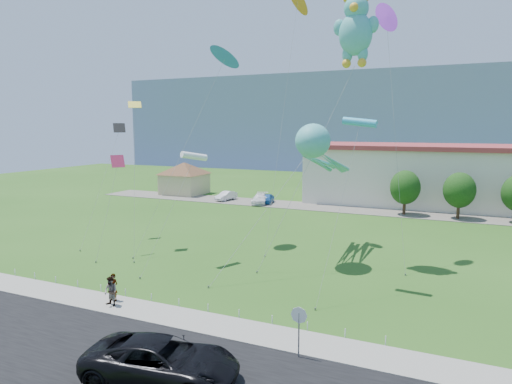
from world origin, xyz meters
TOP-DOWN VIEW (x-y plane):
  - ground at (0.00, 0.00)m, footprint 160.00×160.00m
  - road at (0.00, -8.00)m, footprint 80.00×8.00m
  - sidewalk at (0.00, -2.75)m, footprint 80.00×2.50m
  - parking_strip at (0.00, 35.00)m, footprint 70.00×6.00m
  - hill_ridge at (0.00, 120.00)m, footprint 160.00×50.00m
  - pavilion at (-24.00, 38.00)m, footprint 9.20×9.20m
  - stop_sign at (9.50, -4.21)m, footprint 0.80×0.07m
  - rope_fence at (0.00, -1.30)m, footprint 26.05×0.05m
  - tree_near at (10.00, 34.00)m, footprint 3.60×3.60m
  - tree_mid at (16.00, 34.00)m, footprint 3.60×3.60m
  - suv at (4.95, -8.49)m, footprint 6.99×4.20m
  - pedestrian_left at (-3.03, -2.34)m, footprint 0.65×0.46m
  - pedestrian_right at (-2.61, -3.03)m, footprint 0.94×0.78m
  - parked_car_silver at (-14.90, 34.91)m, footprint 1.94×4.05m
  - parked_car_white at (-9.16, 34.14)m, footprint 3.07×5.07m
  - parked_car_blue at (-8.39, 34.79)m, footprint 2.22×4.03m
  - octopus_kite at (5.60, 11.61)m, footprint 5.93×15.12m
  - teddy_bear_kite at (8.17, 12.13)m, footprint 7.21×6.94m
  - small_kite_purple at (10.00, 15.03)m, footprint 3.74×5.69m
  - small_kite_pink at (-10.30, 6.62)m, footprint 1.29×4.17m
  - small_kite_yellow at (-9.88, 8.76)m, footprint 3.78×5.33m
  - small_kite_blue at (-3.86, 13.61)m, footprint 5.17×8.99m
  - small_kite_black at (-14.12, 11.09)m, footprint 1.29×6.97m
  - small_kite_orange at (1.68, 17.41)m, footprint 1.80×7.85m
  - small_kite_white at (-2.96, 7.03)m, footprint 1.66×6.47m
  - small_kite_cyan at (9.77, 6.68)m, footprint 1.48×6.41m

SIDE VIEW (x-z plane):
  - ground at x=0.00m, z-range 0.00..0.00m
  - road at x=0.00m, z-range 0.00..0.06m
  - parking_strip at x=0.00m, z-range 0.00..0.06m
  - sidewalk at x=0.00m, z-range 0.00..0.10m
  - rope_fence at x=0.00m, z-range 0.00..0.50m
  - parked_car_silver at x=-14.90m, z-range 0.06..1.34m
  - parked_car_blue at x=-8.39m, z-range 0.06..1.36m
  - parked_car_white at x=-9.16m, z-range 0.06..1.43m
  - pedestrian_left at x=-3.03m, z-range 0.10..1.79m
  - suv at x=4.95m, z-range 0.06..1.88m
  - pedestrian_right at x=-2.61m, z-range 0.10..1.86m
  - stop_sign at x=9.50m, z-range 0.62..3.12m
  - pavilion at x=-24.00m, z-range 0.52..5.52m
  - tree_near at x=10.00m, z-range 0.65..6.12m
  - tree_mid at x=16.00m, z-range 0.65..6.12m
  - small_kite_pink at x=-10.30m, z-range 2.95..11.16m
  - small_kite_white at x=-2.96m, z-range 3.91..12.73m
  - octopus_kite at x=5.60m, z-range 3.33..14.22m
  - small_kite_black at x=-14.12m, z-range 3.87..14.84m
  - small_kite_cyan at x=9.77m, z-range 5.15..16.51m
  - small_kite_yellow at x=-9.88m, z-range 4.55..17.53m
  - hill_ridge at x=0.00m, z-range 0.00..25.00m
  - small_kite_blue at x=-3.86m, z-range 7.63..25.09m
  - teddy_bear_kite at x=8.17m, z-range 7.67..28.09m
  - small_kite_purple at x=10.00m, z-range 8.76..28.63m
  - small_kite_orange at x=1.68m, z-range 10.02..32.69m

